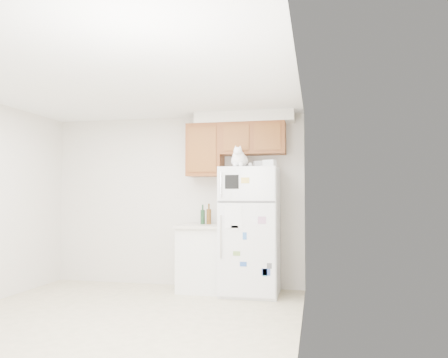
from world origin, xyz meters
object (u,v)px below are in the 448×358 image
(base_counter, at_px, (202,257))
(bottle_green, at_px, (203,214))
(bottle_amber, at_px, (209,214))
(cat, at_px, (239,159))
(storage_box_back, at_px, (260,165))
(refrigerator, at_px, (250,231))
(storage_box_front, at_px, (269,163))

(base_counter, relative_size, bottle_green, 3.34)
(bottle_green, height_order, bottle_amber, bottle_amber)
(cat, bearing_deg, bottle_green, 149.80)
(storage_box_back, height_order, bottle_amber, storage_box_back)
(refrigerator, bearing_deg, bottle_green, 166.44)
(refrigerator, relative_size, cat, 4.24)
(refrigerator, distance_m, storage_box_back, 0.92)
(cat, bearing_deg, storage_box_back, 53.74)
(refrigerator, bearing_deg, cat, -123.96)
(refrigerator, bearing_deg, storage_box_front, -29.70)
(cat, xyz_separation_m, storage_box_back, (0.23, 0.32, -0.06))
(base_counter, relative_size, storage_box_front, 6.13)
(base_counter, xyz_separation_m, bottle_green, (-0.02, 0.10, 0.60))
(bottle_amber, bearing_deg, refrigerator, -15.50)
(storage_box_front, bearing_deg, refrigerator, 165.96)
(storage_box_back, relative_size, bottle_green, 0.65)
(refrigerator, height_order, base_counter, refrigerator)
(storage_box_front, height_order, bottle_amber, storage_box_front)
(refrigerator, bearing_deg, storage_box_back, 51.18)
(base_counter, height_order, storage_box_front, storage_box_front)
(base_counter, xyz_separation_m, bottle_amber, (0.07, 0.10, 0.60))
(refrigerator, height_order, bottle_amber, refrigerator)
(storage_box_front, distance_m, bottle_green, 1.25)
(base_counter, xyz_separation_m, cat, (0.57, -0.25, 1.34))
(base_counter, bearing_deg, storage_box_back, 5.18)
(base_counter, xyz_separation_m, storage_box_front, (0.97, -0.23, 1.28))
(base_counter, bearing_deg, bottle_amber, 53.53)
(base_counter, height_order, cat, cat)
(storage_box_back, distance_m, storage_box_front, 0.35)
(base_counter, height_order, bottle_green, bottle_green)
(bottle_green, distance_m, bottle_amber, 0.09)
(refrigerator, bearing_deg, base_counter, 173.91)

